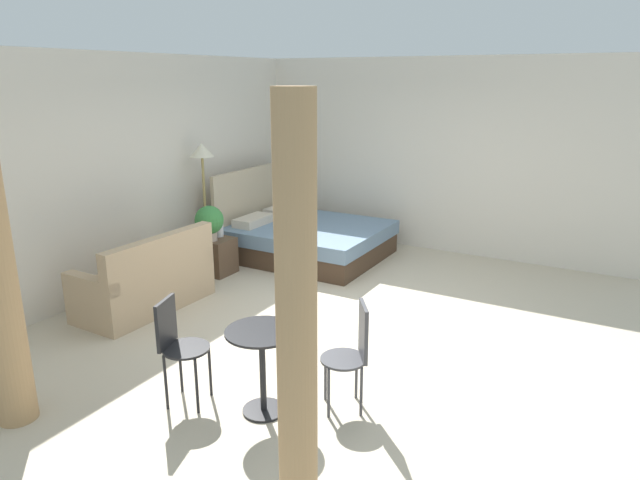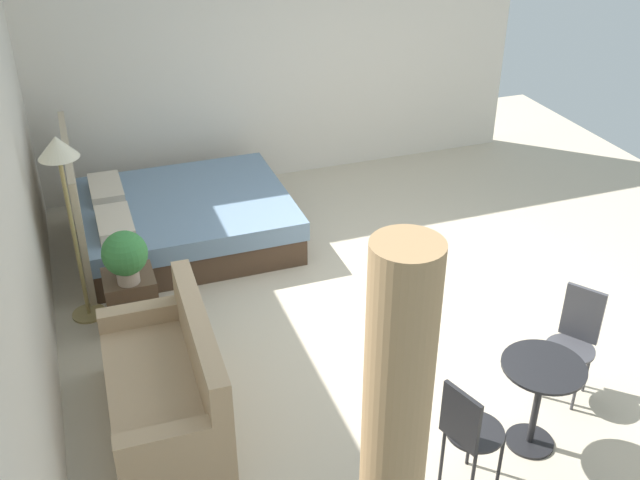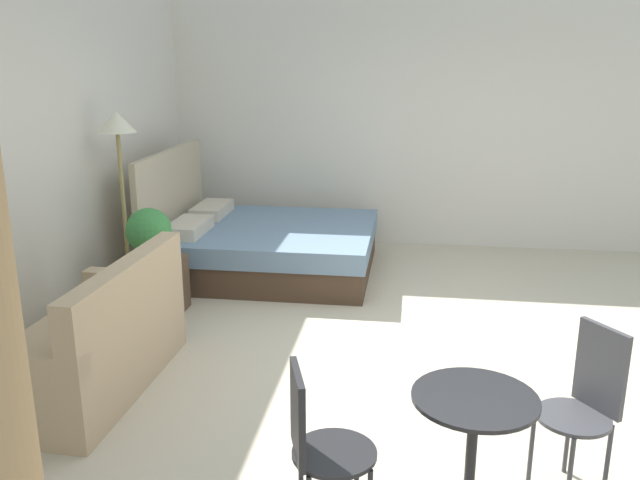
# 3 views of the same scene
# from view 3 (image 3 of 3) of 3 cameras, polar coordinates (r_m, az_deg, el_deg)

# --- Properties ---
(ground_plane) EXTENTS (9.28, 8.88, 0.02)m
(ground_plane) POSITION_cam_3_polar(r_m,az_deg,el_deg) (5.05, 8.17, -9.99)
(ground_plane) COLOR beige
(wall_back) EXTENTS (9.28, 0.12, 2.87)m
(wall_back) POSITION_cam_3_polar(r_m,az_deg,el_deg) (5.44, -24.05, 6.59)
(wall_back) COLOR silver
(wall_back) RESTS_ON ground
(wall_right) EXTENTS (0.12, 5.88, 2.87)m
(wall_right) POSITION_cam_3_polar(r_m,az_deg,el_deg) (7.74, 8.71, 10.07)
(wall_right) COLOR silver
(wall_right) RESTS_ON ground
(bed) EXTENTS (1.83, 2.13, 1.24)m
(bed) POSITION_cam_3_polar(r_m,az_deg,el_deg) (6.83, -4.98, -0.43)
(bed) COLOR #473323
(bed) RESTS_ON ground
(couch) EXTENTS (1.56, 0.78, 0.90)m
(couch) POSITION_cam_3_polar(r_m,az_deg,el_deg) (4.68, -18.88, -8.66)
(couch) COLOR tan
(couch) RESTS_ON ground
(nightstand) EXTENTS (0.42, 0.43, 0.49)m
(nightstand) POSITION_cam_3_polar(r_m,az_deg,el_deg) (5.87, -13.88, -3.90)
(nightstand) COLOR brown
(nightstand) RESTS_ON ground
(potted_plant) EXTENTS (0.38, 0.38, 0.47)m
(potted_plant) POSITION_cam_3_polar(r_m,az_deg,el_deg) (5.64, -14.61, 0.64)
(potted_plant) COLOR tan
(potted_plant) RESTS_ON nightstand
(vase) EXTENTS (0.12, 0.12, 0.17)m
(vase) POSITION_cam_3_polar(r_m,az_deg,el_deg) (5.89, -13.96, -0.47)
(vase) COLOR silver
(vase) RESTS_ON nightstand
(floor_lamp) EXTENTS (0.32, 0.32, 1.71)m
(floor_lamp) POSITION_cam_3_polar(r_m,az_deg,el_deg) (5.98, -17.06, 7.88)
(floor_lamp) COLOR #99844C
(floor_lamp) RESTS_ON ground
(balcony_table) EXTENTS (0.57, 0.57, 0.71)m
(balcony_table) POSITION_cam_3_polar(r_m,az_deg,el_deg) (3.19, 13.05, -16.51)
(balcony_table) COLOR black
(balcony_table) RESTS_ON ground
(cafe_chair_near_window) EXTENTS (0.51, 0.51, 0.89)m
(cafe_chair_near_window) POSITION_cam_3_polar(r_m,az_deg,el_deg) (3.63, 22.14, -12.50)
(cafe_chair_near_window) COLOR #3F3F44
(cafe_chair_near_window) RESTS_ON ground
(cafe_chair_near_couch) EXTENTS (0.47, 0.47, 0.89)m
(cafe_chair_near_couch) POSITION_cam_3_polar(r_m,az_deg,el_deg) (2.99, -0.25, -17.10)
(cafe_chair_near_couch) COLOR black
(cafe_chair_near_couch) RESTS_ON ground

